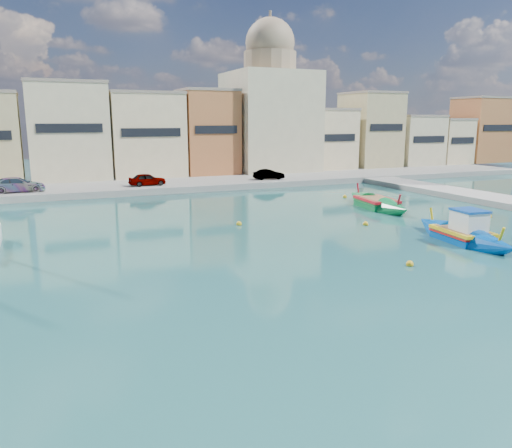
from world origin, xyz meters
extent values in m
plane|color=#15413F|center=(0.00, 0.00, 0.00)|extent=(160.00, 160.00, 0.00)
cube|color=gray|center=(0.00, 32.00, 0.30)|extent=(80.00, 8.00, 0.60)
cube|color=beige|center=(-13.86, 39.12, 5.55)|extent=(7.88, 6.24, 9.89)
cube|color=gray|center=(-13.86, 39.12, 10.64)|extent=(8.04, 6.37, 0.30)
cube|color=black|center=(-13.86, 35.95, 6.04)|extent=(6.30, 0.10, 0.90)
cube|color=beige|center=(-5.74, 39.72, 5.09)|extent=(7.88, 7.44, 8.99)
cube|color=gray|center=(-5.74, 39.72, 9.74)|extent=(8.04, 7.59, 0.30)
cube|color=black|center=(-5.74, 35.95, 5.54)|extent=(6.30, 0.10, 0.90)
cube|color=#BA6B3A|center=(1.54, 39.07, 5.31)|extent=(6.17, 6.13, 9.43)
cube|color=gray|center=(1.54, 39.07, 10.18)|extent=(6.29, 6.26, 0.30)
cube|color=black|center=(1.54, 35.95, 5.78)|extent=(4.93, 0.10, 0.90)
cube|color=tan|center=(9.05, 39.85, 3.63)|extent=(7.31, 7.69, 6.05)
cube|color=gray|center=(9.05, 39.85, 6.80)|extent=(7.46, 7.85, 0.30)
cube|color=black|center=(9.05, 35.95, 3.93)|extent=(5.85, 0.10, 0.90)
cube|color=beige|center=(17.02, 39.65, 4.31)|extent=(7.54, 7.30, 7.41)
cube|color=gray|center=(17.02, 39.65, 8.16)|extent=(7.69, 7.45, 0.30)
cube|color=black|center=(17.02, 35.95, 4.68)|extent=(6.03, 0.10, 0.90)
cube|color=tan|center=(24.93, 39.49, 5.42)|extent=(6.36, 6.97, 9.63)
cube|color=gray|center=(24.93, 39.49, 10.38)|extent=(6.48, 7.11, 0.30)
cube|color=black|center=(24.93, 35.95, 5.90)|extent=(5.09, 0.10, 0.90)
cube|color=beige|center=(32.15, 39.35, 3.93)|extent=(6.63, 6.70, 6.65)
cube|color=gray|center=(32.15, 39.35, 7.40)|extent=(6.76, 6.83, 0.30)
cube|color=black|center=(32.15, 35.95, 4.26)|extent=(5.30, 0.10, 0.90)
cube|color=beige|center=(38.26, 39.75, 3.70)|extent=(5.08, 7.51, 6.20)
cube|color=gray|center=(38.26, 39.75, 6.95)|extent=(5.18, 7.66, 0.30)
cube|color=black|center=(38.26, 35.95, 4.01)|extent=(4.06, 0.10, 0.90)
cube|color=#BA6B3A|center=(45.15, 39.00, 5.27)|extent=(7.79, 6.00, 9.33)
cube|color=gray|center=(45.15, 39.00, 10.08)|extent=(7.95, 6.12, 0.30)
cube|color=black|center=(45.15, 35.95, 5.73)|extent=(6.23, 0.10, 0.90)
cube|color=beige|center=(10.00, 40.00, 6.60)|extent=(10.00, 10.00, 12.00)
cylinder|color=#9E8466|center=(10.00, 40.00, 13.80)|extent=(6.40, 6.40, 2.40)
sphere|color=#9E8466|center=(10.00, 40.00, 15.99)|extent=(6.00, 6.00, 6.00)
cylinder|color=#9E8466|center=(10.00, 40.00, 18.90)|extent=(0.30, 0.30, 1.60)
imported|color=#4C1919|center=(-7.48, 30.50, 1.20)|extent=(3.59, 1.62, 1.20)
imported|color=#4C1919|center=(5.50, 30.50, 1.14)|extent=(3.38, 1.45, 1.08)
imported|color=#4C1919|center=(-18.88, 30.50, 1.26)|extent=(4.61, 2.04, 1.32)
cube|color=#004AAB|center=(4.94, 2.99, 0.20)|extent=(2.43, 3.46, 1.01)
cone|color=#004AAB|center=(5.29, 5.64, 0.25)|extent=(2.40, 3.24, 2.52)
cone|color=#004AAB|center=(4.59, 0.35, 0.25)|extent=(2.40, 3.24, 2.52)
cube|color=yellow|center=(4.94, 2.99, 0.63)|extent=(2.53, 3.65, 0.18)
cube|color=red|center=(4.94, 2.99, 0.44)|extent=(2.54, 3.53, 0.10)
cube|color=olive|center=(4.94, 2.99, 0.71)|extent=(2.09, 3.13, 0.06)
cylinder|color=yellow|center=(5.33, 5.90, 0.91)|extent=(0.20, 0.49, 1.10)
cylinder|color=yellow|center=(4.55, 0.09, 0.91)|extent=(0.20, 0.49, 1.10)
cube|color=white|center=(4.88, 2.53, 1.26)|extent=(1.62, 1.81, 1.11)
cube|color=#0F47A5|center=(4.88, 2.53, 1.88)|extent=(1.71, 1.94, 0.12)
cube|color=#0B7738|center=(7.32, 14.16, 0.22)|extent=(2.70, 3.89, 1.09)
cone|color=#0B7738|center=(7.77, 17.10, 0.27)|extent=(2.66, 3.62, 2.74)
cone|color=#0B7738|center=(6.87, 11.22, 0.27)|extent=(2.66, 3.62, 2.74)
cube|color=red|center=(7.32, 14.16, 0.68)|extent=(2.82, 4.09, 0.20)
cube|color=#197F33|center=(7.32, 14.16, 0.48)|extent=(2.82, 3.97, 0.11)
cube|color=olive|center=(7.32, 14.16, 0.76)|extent=(2.33, 3.51, 0.07)
cylinder|color=red|center=(7.82, 17.39, 0.98)|extent=(0.23, 0.53, 1.19)
cylinder|color=red|center=(6.83, 10.93, 0.98)|extent=(0.23, 0.53, 1.19)
sphere|color=gold|center=(-1.13, 0.25, 0.08)|extent=(0.36, 0.36, 0.36)
sphere|color=gold|center=(2.53, 8.90, 0.08)|extent=(0.36, 0.36, 0.36)
sphere|color=gold|center=(7.97, 19.59, 0.08)|extent=(0.36, 0.36, 0.36)
sphere|color=gold|center=(-5.13, 12.30, 0.08)|extent=(0.36, 0.36, 0.36)
sphere|color=gold|center=(12.22, 7.60, 0.08)|extent=(0.36, 0.36, 0.36)
camera|label=1|loc=(-16.98, -17.81, 6.81)|focal=35.00mm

